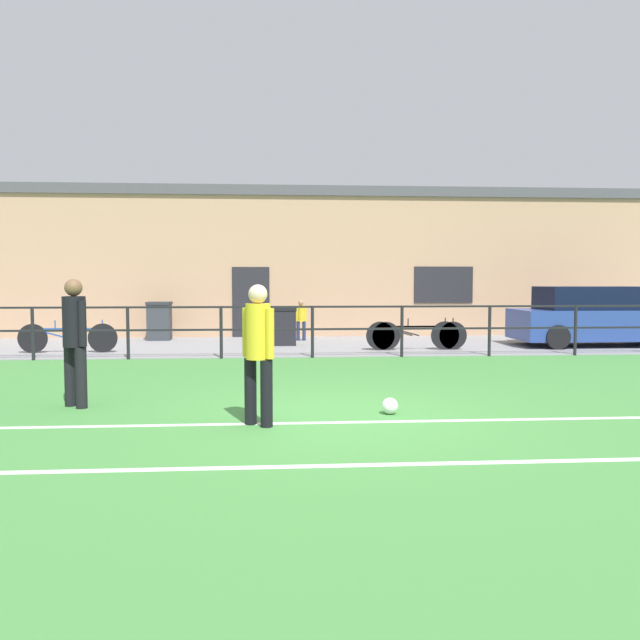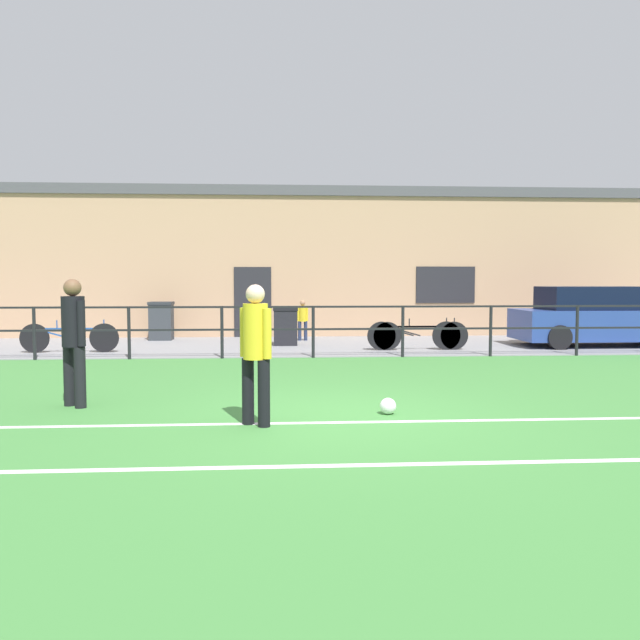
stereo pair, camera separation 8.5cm
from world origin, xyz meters
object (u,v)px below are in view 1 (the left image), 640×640
object	(u,v)px
trash_bin_1	(284,326)
spectator_child	(301,318)
bicycle_parked_0	(413,335)
trash_bin_0	(159,321)
parked_car_red	(597,317)
player_striker	(258,346)
soccer_ball_match	(390,406)
bicycle_parked_1	(68,338)
player_goalkeeper	(75,335)
bicycle_parked_2	(419,335)

from	to	relation	value
trash_bin_1	spectator_child	bearing A→B (deg)	68.09
bicycle_parked_0	trash_bin_0	distance (m)	7.24
parked_car_red	trash_bin_0	bearing A→B (deg)	168.74
player_striker	bicycle_parked_0	bearing A→B (deg)	-75.88
player_striker	trash_bin_0	distance (m)	11.08
parked_car_red	bicycle_parked_0	size ratio (longest dim) A/B	1.91
soccer_ball_match	trash_bin_1	size ratio (longest dim) A/B	0.21
bicycle_parked_0	trash_bin_1	size ratio (longest dim) A/B	2.32
player_striker	trash_bin_0	bearing A→B (deg)	-35.10
parked_car_red	bicycle_parked_1	bearing A→B (deg)	-177.03
spectator_child	parked_car_red	distance (m)	7.83
soccer_ball_match	parked_car_red	distance (m)	10.43
player_striker	player_goalkeeper	bearing A→B (deg)	12.05
soccer_ball_match	trash_bin_1	bearing A→B (deg)	98.21
spectator_child	soccer_ball_match	bearing A→B (deg)	91.68
bicycle_parked_2	spectator_child	bearing A→B (deg)	136.97
spectator_child	trash_bin_1	world-z (taller)	spectator_child
bicycle_parked_2	player_striker	bearing A→B (deg)	-115.83
trash_bin_1	player_goalkeeper	bearing A→B (deg)	-110.76
bicycle_parked_2	trash_bin_1	distance (m)	3.54
soccer_ball_match	bicycle_parked_2	bearing A→B (deg)	74.08
bicycle_parked_1	trash_bin_1	bearing A→B (deg)	14.98
bicycle_parked_1	spectator_child	bearing A→B (deg)	24.91
spectator_child	bicycle_parked_1	bearing A→B (deg)	22.28
trash_bin_0	trash_bin_1	size ratio (longest dim) A/B	1.10
parked_car_red	bicycle_parked_2	xyz separation A→B (m)	(-4.83, -0.68, -0.37)
parked_car_red	trash_bin_1	distance (m)	8.12
bicycle_parked_2	trash_bin_1	world-z (taller)	trash_bin_1
parked_car_red	spectator_child	bearing A→B (deg)	165.94
player_striker	bicycle_parked_1	world-z (taller)	player_striker
player_goalkeeper	soccer_ball_match	xyz separation A→B (m)	(4.16, -0.75, -0.88)
parked_car_red	player_goalkeeper	bearing A→B (deg)	-147.31
bicycle_parked_2	trash_bin_1	size ratio (longest dim) A/B	2.36
player_goalkeeper	bicycle_parked_2	world-z (taller)	player_goalkeeper
player_striker	bicycle_parked_2	xyz separation A→B (m)	(3.71, 7.66, -0.57)
player_striker	spectator_child	bearing A→B (deg)	-56.30
spectator_child	bicycle_parked_2	size ratio (longest dim) A/B	0.48
spectator_child	trash_bin_0	size ratio (longest dim) A/B	1.04
soccer_ball_match	bicycle_parked_1	distance (m)	9.53
soccer_ball_match	trash_bin_0	xyz separation A→B (m)	(-4.72, 10.13, 0.46)
soccer_ball_match	parked_car_red	world-z (taller)	parked_car_red
bicycle_parked_0	trash_bin_1	distance (m)	3.38
player_striker	trash_bin_0	size ratio (longest dim) A/B	1.54
spectator_child	trash_bin_0	distance (m)	4.00
player_striker	soccer_ball_match	distance (m)	1.94
player_goalkeeper	bicycle_parked_0	distance (m)	8.81
parked_car_red	bicycle_parked_2	distance (m)	4.89
parked_car_red	bicycle_parked_1	distance (m)	13.19
parked_car_red	bicycle_parked_0	bearing A→B (deg)	-172.20
bicycle_parked_2	parked_car_red	bearing A→B (deg)	8.06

